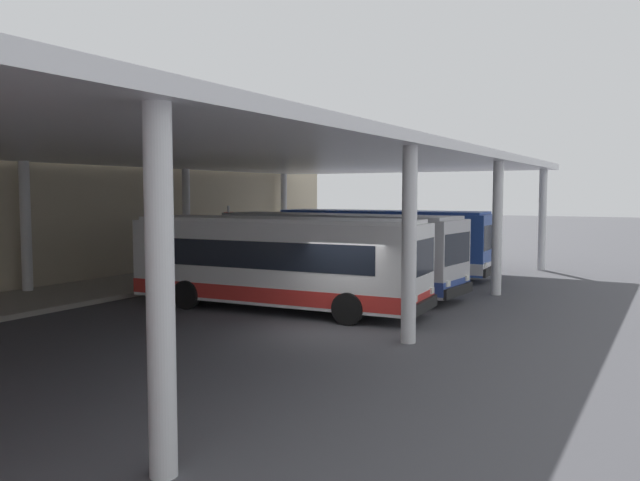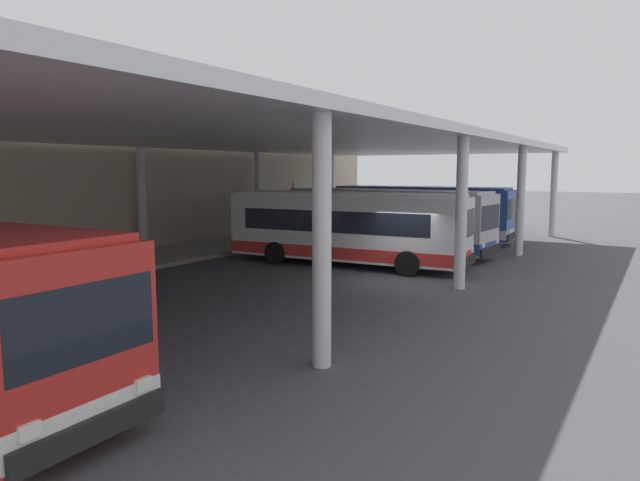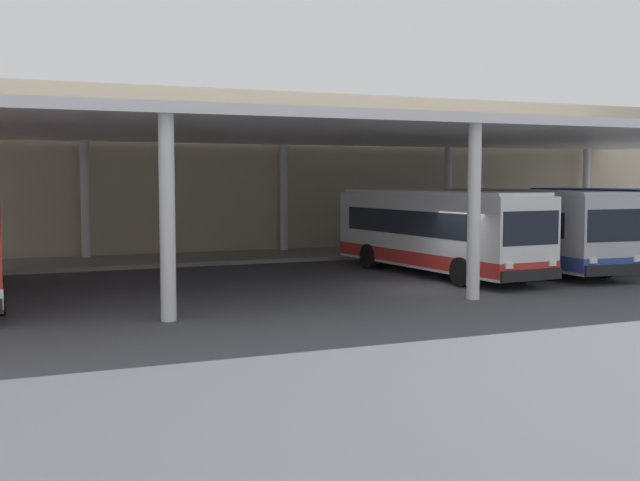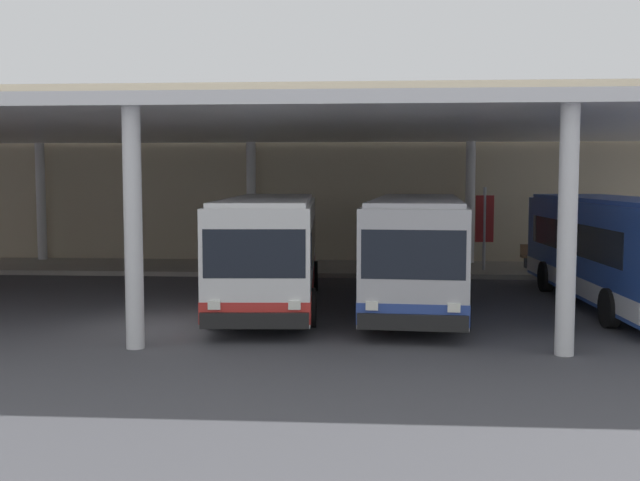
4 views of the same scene
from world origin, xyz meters
name	(u,v)px [view 4 (image 4 of 4)]	position (x,y,z in m)	size (l,w,h in m)	color
ground_plane	(166,326)	(0.00, 0.00, 0.00)	(200.00, 200.00, 0.00)	#47474C
platform_kerb	(245,268)	(0.00, 11.75, 0.09)	(42.00, 4.50, 0.18)	gray
station_building_facade	(256,174)	(0.00, 15.00, 3.93)	(48.00, 1.60, 7.86)	#C1B293
canopy_shelter	(210,129)	(0.00, 5.50, 5.29)	(40.00, 17.00, 5.55)	silver
bus_second_bay	(270,249)	(2.21, 3.24, 1.66)	(3.21, 10.67, 3.17)	white
bus_middle_bay	(417,250)	(6.47, 3.27, 1.66)	(3.28, 10.68, 3.17)	#B7B7BC
bus_far_bay	(615,250)	(12.20, 3.80, 1.66)	(2.99, 10.62, 3.17)	#284CA8
bench_waiting	(544,256)	(11.96, 11.82, 0.66)	(1.80, 0.45, 0.92)	brown
trash_bin	(607,256)	(14.40, 11.76, 0.68)	(0.52, 0.52, 0.98)	#236638
banner_sign	(484,223)	(9.49, 10.94, 1.98)	(0.70, 0.12, 3.20)	#B2B2B7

